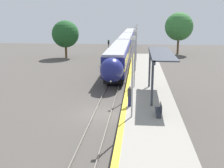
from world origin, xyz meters
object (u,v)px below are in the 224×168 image
lamppost_near (132,72)px  lamppost_far (136,46)px  platform_bench (159,110)px  lamppost_mid (135,55)px  person_waiting (130,96)px  lamppost_farthest (137,40)px  train (126,43)px  railway_signal (109,49)px

lamppost_near → lamppost_far: same height
lamppost_near → platform_bench: bearing=12.0°
lamppost_mid → platform_bench: bearing=-76.2°
person_waiting → lamppost_farthest: size_ratio=0.29×
train → lamppost_far: size_ratio=11.55×
lamppost_far → lamppost_near: bearing=-90.0°
lamppost_near → lamppost_mid: bearing=90.0°
train → lamppost_mid: lamppost_mid is taller
railway_signal → lamppost_farthest: size_ratio=0.70×
lamppost_far → lamppost_farthest: same height
train → railway_signal: railway_signal is taller
train → lamppost_farthest: lamppost_farthest is taller
person_waiting → railway_signal: bearing=99.9°
lamppost_far → platform_bench: bearing=-83.2°
lamppost_far → lamppost_mid: bearing=-90.0°
lamppost_far → lamppost_farthest: 8.87m
platform_bench → lamppost_mid: (-2.06, 8.43, 2.89)m
train → lamppost_mid: (2.58, -35.18, 2.15)m
platform_bench → lamppost_farthest: bearing=94.5°
lamppost_near → lamppost_mid: size_ratio=1.00×
railway_signal → lamppost_far: 12.39m
platform_bench → lamppost_far: bearing=96.8°
railway_signal → lamppost_near: size_ratio=0.70×
platform_bench → railway_signal: railway_signal is taller
lamppost_mid → lamppost_far: bearing=90.0°
person_waiting → lamppost_far: lamppost_far is taller
platform_bench → train: bearing=96.1°
person_waiting → lamppost_near: bearing=-84.5°
platform_bench → lamppost_near: lamppost_near is taller
platform_bench → lamppost_mid: 9.15m
train → platform_bench: bearing=-83.9°
lamppost_mid → lamppost_farthest: size_ratio=1.00×
lamppost_mid → lamppost_farthest: bearing=90.0°
platform_bench → lamppost_far: (-2.06, 17.30, 2.89)m
person_waiting → lamppost_far: size_ratio=0.29×
person_waiting → railway_signal: railway_signal is taller
person_waiting → lamppost_mid: lamppost_mid is taller
person_waiting → lamppost_near: (0.24, -2.51, 2.45)m
train → lamppost_mid: 35.34m
railway_signal → lamppost_far: lamppost_far is taller
lamppost_mid → railway_signal: bearing=103.6°
lamppost_far → train: bearing=95.6°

